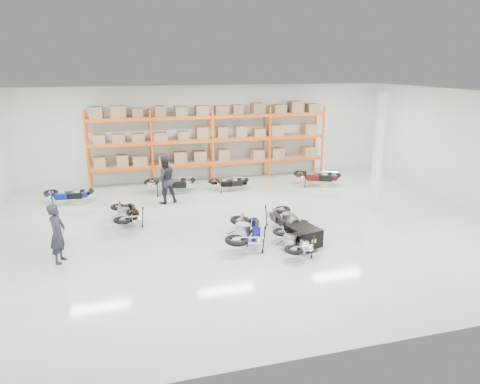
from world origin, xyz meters
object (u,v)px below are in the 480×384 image
object	(u,v)px
moto_silver_left	(294,238)
moto_blue_centre	(246,227)
moto_touring_right	(285,215)
moto_back_b	(170,180)
trailer	(304,236)
person_left	(58,234)
moto_black_far_left	(126,210)
moto_back_d	(317,173)
moto_back_a	(67,191)
person_back	(165,180)
moto_back_c	(229,180)

from	to	relation	value
moto_silver_left	moto_blue_centre	bearing A→B (deg)	-31.47
moto_blue_centre	moto_touring_right	distance (m)	1.89
moto_back_b	trailer	bearing A→B (deg)	-148.85
person_left	moto_touring_right	bearing A→B (deg)	-70.84
moto_touring_right	moto_back_b	size ratio (longest dim) A/B	0.92
moto_black_far_left	moto_back_d	world-z (taller)	moto_back_d
moto_black_far_left	moto_back_a	bearing A→B (deg)	-58.46
trailer	person_back	size ratio (longest dim) A/B	0.85
moto_back_a	moto_back_c	size ratio (longest dim) A/B	1.07
moto_back_d	person_back	size ratio (longest dim) A/B	0.96
trailer	moto_back_a	size ratio (longest dim) A/B	0.99
moto_touring_right	moto_back_d	distance (m)	5.94
trailer	moto_back_b	bearing A→B (deg)	100.68
moto_black_far_left	moto_silver_left	bearing A→B (deg)	137.01
moto_black_far_left	moto_back_a	xyz separation A→B (m)	(-2.27, 3.08, -0.02)
moto_silver_left	person_left	distance (m)	6.77
moto_back_a	moto_silver_left	bearing A→B (deg)	-126.37
moto_silver_left	moto_black_far_left	world-z (taller)	moto_black_far_left
moto_back_a	person_left	bearing A→B (deg)	-168.44
moto_back_c	person_left	size ratio (longest dim) A/B	0.91
moto_silver_left	moto_back_c	xyz separation A→B (m)	(-0.27, 6.98, -0.01)
moto_silver_left	moto_back_a	xyz separation A→B (m)	(-7.04, 6.81, 0.02)
moto_black_far_left	person_back	distance (m)	2.69
moto_silver_left	moto_back_a	distance (m)	9.80
moto_blue_centre	moto_back_a	world-z (taller)	moto_blue_centre
trailer	person_left	bearing A→B (deg)	157.92
moto_silver_left	moto_black_far_left	size ratio (longest dim) A/B	0.92
moto_silver_left	moto_touring_right	bearing A→B (deg)	-97.75
moto_back_c	moto_touring_right	bearing A→B (deg)	-168.48
moto_back_d	moto_black_far_left	bearing A→B (deg)	133.93
trailer	moto_back_c	world-z (taller)	moto_back_c
moto_silver_left	moto_back_c	bearing A→B (deg)	-82.53
moto_black_far_left	moto_back_a	distance (m)	3.82
moto_back_c	moto_silver_left	bearing A→B (deg)	-174.00
moto_touring_right	moto_back_b	world-z (taller)	moto_back_b
moto_silver_left	person_back	world-z (taller)	person_back
moto_back_b	person_back	size ratio (longest dim) A/B	0.98
moto_touring_right	moto_back_d	bearing A→B (deg)	51.82
moto_back_c	person_back	world-z (taller)	person_back
moto_silver_left	moto_touring_right	xyz separation A→B (m)	(0.43, 1.85, 0.05)
moto_back_a	person_left	distance (m)	5.67
trailer	person_back	bearing A→B (deg)	108.09
moto_blue_centre	trailer	world-z (taller)	moto_blue_centre
moto_back_b	person_left	xyz separation A→B (m)	(-3.77, -6.05, 0.28)
moto_black_far_left	person_left	bearing A→B (deg)	48.81
trailer	moto_back_d	size ratio (longest dim) A/B	0.88
moto_blue_centre	moto_black_far_left	bearing A→B (deg)	-19.36
moto_blue_centre	moto_touring_right	size ratio (longest dim) A/B	1.14
moto_touring_right	moto_back_b	distance (m)	6.30
moto_back_a	moto_back_c	world-z (taller)	moto_back_a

